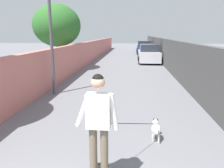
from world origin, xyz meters
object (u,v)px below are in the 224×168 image
at_px(dog, 156,128).
at_px(lamp_post, 50,20).
at_px(person_skateboarder, 98,119).
at_px(car_far, 144,48).
at_px(tree_left_near, 57,26).
at_px(car_near, 149,54).

bearing_deg(dog, lamp_post, 45.54).
bearing_deg(person_skateboarder, car_far, -4.44).
distance_m(tree_left_near, car_near, 8.23).
bearing_deg(car_near, car_far, 0.00).
bearing_deg(person_skateboarder, dog, -34.08).
xyz_separation_m(person_skateboarder, car_near, (16.01, -1.89, -0.41)).
relative_size(lamp_post, car_near, 1.01).
bearing_deg(tree_left_near, dog, -150.08).
bearing_deg(tree_left_near, car_near, -53.61).
xyz_separation_m(lamp_post, person_skateboarder, (-5.32, -2.68, -1.83)).
height_order(lamp_post, car_far, lamp_post).
xyz_separation_m(tree_left_near, lamp_post, (-6.00, -1.81, 0.01)).
bearing_deg(dog, car_far, -2.01).
bearing_deg(tree_left_near, person_skateboarder, -158.36).
bearing_deg(person_skateboarder, tree_left_near, 21.64).
distance_m(tree_left_near, dog, 11.50).
xyz_separation_m(tree_left_near, car_far, (13.06, -6.38, -2.23)).
height_order(tree_left_near, person_skateboarder, tree_left_near).
relative_size(lamp_post, car_far, 1.04).
relative_size(tree_left_near, car_near, 1.02).
xyz_separation_m(lamp_post, dog, (-3.70, -3.77, -2.67)).
relative_size(tree_left_near, person_skateboarder, 2.45).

